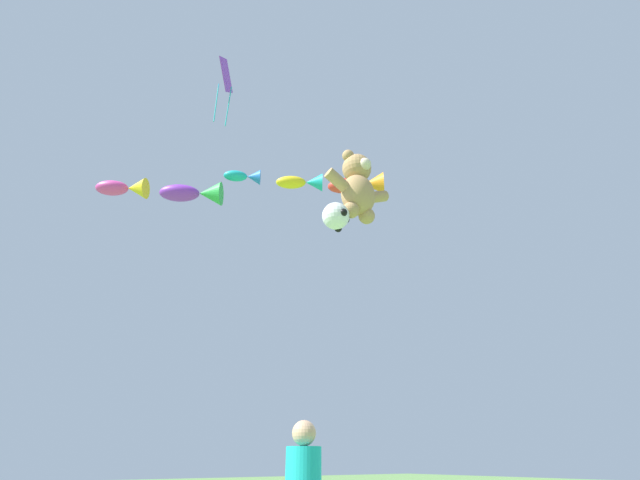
# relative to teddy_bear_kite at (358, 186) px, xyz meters

# --- Properties ---
(teddy_bear_kite) EXTENTS (2.29, 1.01, 2.32)m
(teddy_bear_kite) POSITION_rel_teddy_bear_kite_xyz_m (0.00, 0.00, 0.00)
(teddy_bear_kite) COLOR tan
(soccer_ball_kite) EXTENTS (0.83, 0.83, 0.76)m
(soccer_ball_kite) POSITION_rel_teddy_bear_kite_xyz_m (-0.74, 0.11, -1.21)
(soccer_ball_kite) COLOR white
(fish_kite_crimson) EXTENTS (2.13, 2.01, 0.84)m
(fish_kite_crimson) POSITION_rel_teddy_bear_kite_xyz_m (2.26, 2.51, 2.38)
(fish_kite_crimson) COLOR red
(fish_kite_goldfin) EXTENTS (1.91, 1.58, 0.72)m
(fish_kite_goldfin) POSITION_rel_teddy_bear_kite_xyz_m (0.64, 4.11, 2.76)
(fish_kite_goldfin) COLOR yellow
(fish_kite_teal) EXTENTS (1.53, 1.17, 0.60)m
(fish_kite_teal) POSITION_rel_teddy_bear_kite_xyz_m (-1.38, 5.24, 2.89)
(fish_kite_teal) COLOR #19ADB2
(fish_kite_violet) EXTENTS (2.50, 2.03, 0.95)m
(fish_kite_violet) POSITION_rel_teddy_bear_kite_xyz_m (-2.85, 6.52, 2.23)
(fish_kite_violet) COLOR purple
(fish_kite_magenta) EXTENTS (2.08, 1.73, 0.85)m
(fish_kite_magenta) POSITION_rel_teddy_bear_kite_xyz_m (-5.18, 8.24, 2.54)
(fish_kite_magenta) COLOR #E53F9E
(diamond_kite) EXTENTS (0.97, 1.15, 2.81)m
(diamond_kite) POSITION_rel_teddy_bear_kite_xyz_m (-3.79, 1.76, 3.65)
(diamond_kite) COLOR purple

